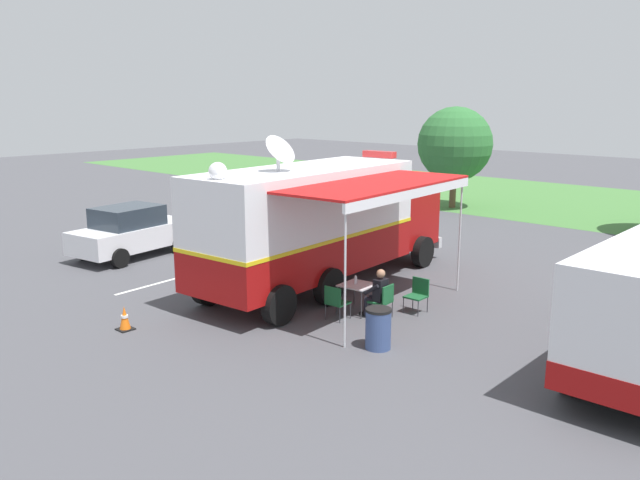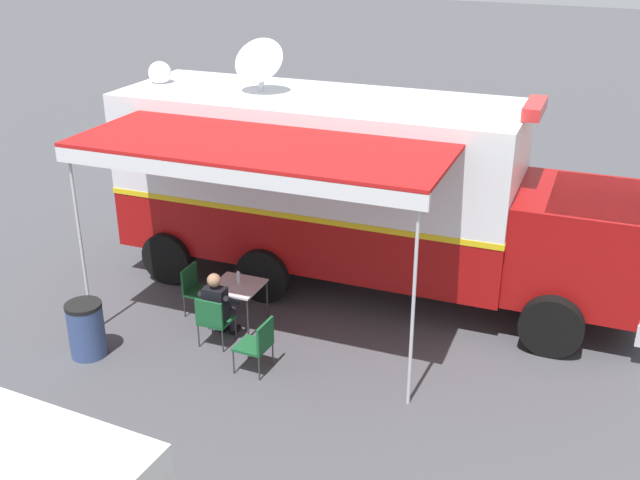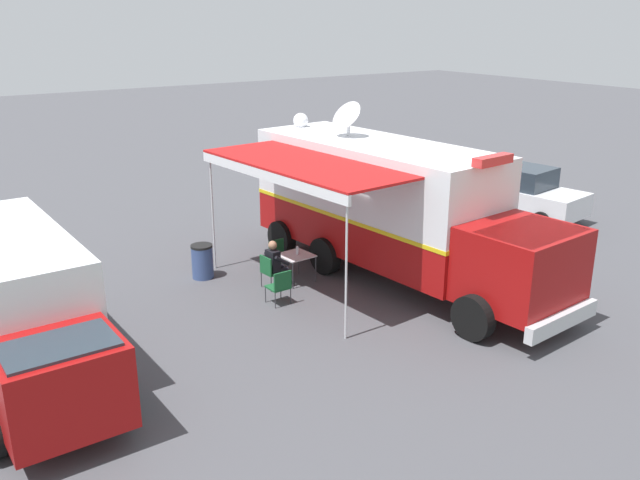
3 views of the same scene
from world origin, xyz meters
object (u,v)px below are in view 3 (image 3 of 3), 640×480
command_truck (393,206)px  folding_chair_beside_table (279,254)px  folding_chair_at_table (270,269)px  folding_chair_spare_by_truck (280,285)px  folding_table (296,257)px  water_bottle (297,250)px  seated_responder (276,263)px  support_truck (18,307)px  traffic_cone (301,211)px  trash_bin (202,261)px  car_behind_truck (521,192)px

command_truck → folding_chair_beside_table: bearing=-41.3°
folding_chair_at_table → folding_chair_spare_by_truck: (0.31, 1.02, 0.00)m
folding_table → folding_chair_beside_table: folding_chair_beside_table is taller
folding_chair_spare_by_truck → water_bottle: bearing=-137.5°
seated_responder → water_bottle: bearing=-177.0°
command_truck → support_truck: bearing=-0.3°
command_truck → traffic_cone: size_ratio=16.66×
command_truck → folding_chair_at_table: (3.07, -1.10, -1.43)m
folding_table → folding_chair_beside_table: 0.86m
command_truck → seated_responder: size_ratio=7.73×
trash_bin → traffic_cone: trash_bin is taller
command_truck → folding_chair_at_table: bearing=-19.7°
folding_chair_at_table → folding_chair_spare_by_truck: size_ratio=1.00×
folding_table → water_bottle: water_bottle is taller
folding_chair_at_table → support_truck: size_ratio=0.13×
folding_table → support_truck: 6.99m
folding_table → traffic_cone: folding_table is taller
traffic_cone → folding_chair_at_table: bearing=50.2°
command_truck → traffic_cone: bearing=-98.9°
folding_chair_spare_by_truck → support_truck: support_truck is taller
folding_chair_at_table → car_behind_truck: size_ratio=0.20×
water_bottle → command_truck: bearing=152.4°
trash_bin → traffic_cone: (-5.09, -3.15, -0.18)m
folding_chair_spare_by_truck → seated_responder: size_ratio=0.70×
support_truck → car_behind_truck: bearing=-173.8°
water_bottle → car_behind_truck: 9.47m
folding_chair_beside_table → support_truck: (6.86, 1.94, 0.87)m
command_truck → folding_chair_at_table: command_truck is taller
folding_chair_at_table → trash_bin: bearing=-56.1°
folding_chair_beside_table → water_bottle: bearing=94.4°
folding_table → folding_chair_at_table: size_ratio=0.99×
traffic_cone → support_truck: support_truck is taller
trash_bin → seated_responder: bearing=128.5°
folding_chair_at_table → folding_chair_beside_table: bearing=-131.8°
seated_responder → trash_bin: seated_responder is taller
traffic_cone → folding_table: bearing=56.1°
support_truck → folding_chair_beside_table: bearing=-164.2°
water_bottle → folding_chair_beside_table: size_ratio=0.26×
folding_chair_at_table → folding_table: bearing=-177.0°
command_truck → folding_chair_spare_by_truck: command_truck is taller
traffic_cone → car_behind_truck: (-6.32, 4.05, 0.60)m
water_bottle → traffic_cone: 5.70m
folding_chair_spare_by_truck → car_behind_truck: bearing=-170.6°
folding_chair_spare_by_truck → support_truck: bearing=0.2°
water_bottle → folding_table: bearing=8.2°
folding_chair_beside_table → trash_bin: trash_bin is taller
command_truck → seated_responder: 3.34m
water_bottle → support_truck: size_ratio=0.03×
command_truck → folding_chair_at_table: 3.56m
command_truck → car_behind_truck: (-7.24, -1.84, -1.06)m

